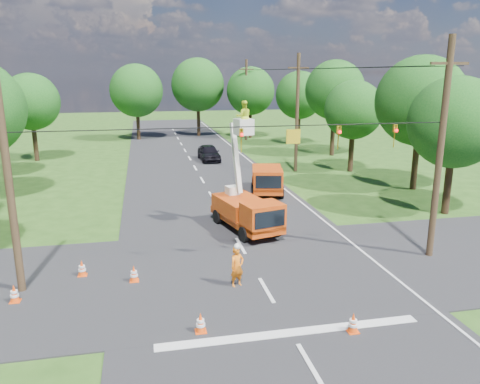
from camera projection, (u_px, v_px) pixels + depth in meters
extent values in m
plane|color=#264A16|center=(202.00, 181.00, 37.52)|extent=(140.00, 140.00, 0.00)
cube|color=black|center=(202.00, 181.00, 37.52)|extent=(12.00, 100.00, 0.06)
cube|color=black|center=(255.00, 271.00, 20.45)|extent=(56.00, 10.00, 0.07)
cube|color=silver|center=(291.00, 334.00, 15.52)|extent=(9.00, 0.45, 0.02)
cube|color=silver|center=(270.00, 177.00, 38.63)|extent=(0.12, 90.00, 0.02)
cube|color=#C24B0D|center=(246.00, 219.00, 25.62)|extent=(3.21, 5.65, 0.40)
cube|color=#C24B0D|center=(263.00, 216.00, 23.78)|extent=(2.27, 1.95, 1.33)
cube|color=black|center=(270.00, 219.00, 23.12)|extent=(1.65, 0.47, 0.84)
cube|color=#C24B0D|center=(240.00, 206.00, 26.10)|extent=(2.83, 3.70, 0.89)
cylinder|color=black|center=(244.00, 235.00, 23.81)|extent=(0.48, 0.86, 0.82)
cylinder|color=black|center=(276.00, 229.00, 24.60)|extent=(0.48, 0.86, 0.82)
cylinder|color=black|center=(218.00, 217.00, 26.75)|extent=(0.48, 0.86, 0.82)
cylinder|color=black|center=(247.00, 213.00, 27.54)|extent=(0.48, 0.86, 0.82)
cube|color=silver|center=(232.00, 190.00, 26.78)|extent=(0.81, 0.81, 0.49)
cube|color=silver|center=(236.00, 158.00, 25.87)|extent=(0.53, 1.21, 3.85)
cube|color=silver|center=(244.00, 127.00, 24.61)|extent=(1.03, 1.03, 0.84)
imported|color=#C6E526|center=(244.00, 117.00, 24.48)|extent=(0.86, 0.69, 1.68)
cube|color=#C24B0D|center=(267.00, 184.00, 33.68)|extent=(3.17, 5.71, 0.41)
cube|color=#C24B0D|center=(268.00, 180.00, 31.63)|extent=(2.28, 1.94, 1.35)
cube|color=black|center=(269.00, 182.00, 30.87)|extent=(1.68, 0.44, 0.86)
cube|color=#C24B0D|center=(267.00, 174.00, 34.23)|extent=(2.82, 3.73, 0.90)
cylinder|color=black|center=(254.00, 193.00, 32.10)|extent=(0.47, 0.87, 0.83)
cylinder|color=black|center=(282.00, 193.00, 32.05)|extent=(0.47, 0.87, 0.83)
cylinder|color=black|center=(254.00, 181.00, 35.41)|extent=(0.47, 0.87, 0.83)
cylinder|color=black|center=(279.00, 181.00, 35.37)|extent=(0.47, 0.87, 0.83)
imported|color=orange|center=(237.00, 267.00, 18.77)|extent=(0.73, 0.62, 1.70)
imported|color=black|center=(209.00, 153.00, 45.87)|extent=(1.99, 4.62, 1.55)
cone|color=#F54A0C|center=(201.00, 322.00, 15.51)|extent=(0.36, 0.36, 0.70)
cube|color=#F54A0C|center=(201.00, 331.00, 15.59)|extent=(0.38, 0.38, 0.04)
cylinder|color=white|center=(201.00, 321.00, 15.49)|extent=(0.26, 0.26, 0.09)
cylinder|color=white|center=(201.00, 325.00, 15.53)|extent=(0.31, 0.31, 0.09)
cone|color=#F54A0C|center=(353.00, 322.00, 15.51)|extent=(0.36, 0.36, 0.70)
cube|color=#F54A0C|center=(353.00, 331.00, 15.59)|extent=(0.38, 0.38, 0.04)
cylinder|color=white|center=(353.00, 321.00, 15.49)|extent=(0.26, 0.26, 0.09)
cylinder|color=white|center=(353.00, 325.00, 15.53)|extent=(0.31, 0.31, 0.09)
cone|color=#F54A0C|center=(266.00, 225.00, 25.40)|extent=(0.36, 0.36, 0.70)
cube|color=#F54A0C|center=(266.00, 231.00, 25.49)|extent=(0.38, 0.38, 0.04)
cylinder|color=white|center=(266.00, 224.00, 25.39)|extent=(0.26, 0.26, 0.09)
cylinder|color=white|center=(266.00, 226.00, 25.43)|extent=(0.31, 0.31, 0.09)
cone|color=#F54A0C|center=(264.00, 205.00, 29.23)|extent=(0.36, 0.36, 0.70)
cube|color=#F54A0C|center=(264.00, 210.00, 29.32)|extent=(0.38, 0.38, 0.04)
cylinder|color=white|center=(264.00, 204.00, 29.22)|extent=(0.26, 0.26, 0.09)
cylinder|color=white|center=(264.00, 206.00, 29.25)|extent=(0.31, 0.31, 0.09)
cone|color=#F54A0C|center=(134.00, 273.00, 19.29)|extent=(0.36, 0.36, 0.70)
cube|color=#F54A0C|center=(134.00, 281.00, 19.37)|extent=(0.38, 0.38, 0.04)
cylinder|color=white|center=(134.00, 272.00, 19.27)|extent=(0.26, 0.26, 0.09)
cylinder|color=white|center=(134.00, 275.00, 19.31)|extent=(0.31, 0.31, 0.09)
cone|color=#F54A0C|center=(82.00, 268.00, 19.83)|extent=(0.36, 0.36, 0.70)
cube|color=#F54A0C|center=(83.00, 275.00, 19.91)|extent=(0.38, 0.38, 0.04)
cylinder|color=white|center=(82.00, 267.00, 19.81)|extent=(0.26, 0.26, 0.09)
cylinder|color=white|center=(82.00, 270.00, 19.85)|extent=(0.31, 0.31, 0.09)
cone|color=#F54A0C|center=(14.00, 293.00, 17.55)|extent=(0.36, 0.36, 0.70)
cube|color=#F54A0C|center=(15.00, 301.00, 17.63)|extent=(0.38, 0.38, 0.04)
cylinder|color=white|center=(14.00, 292.00, 17.53)|extent=(0.26, 0.26, 0.09)
cylinder|color=white|center=(15.00, 295.00, 17.57)|extent=(0.31, 0.31, 0.09)
cone|color=#F54A0C|center=(277.00, 181.00, 35.62)|extent=(0.36, 0.36, 0.70)
cube|color=#F54A0C|center=(277.00, 185.00, 35.70)|extent=(0.38, 0.38, 0.04)
cylinder|color=white|center=(277.00, 180.00, 35.61)|extent=(0.26, 0.26, 0.09)
cylinder|color=white|center=(277.00, 182.00, 35.64)|extent=(0.31, 0.31, 0.09)
cylinder|color=#4C3823|center=(440.00, 151.00, 20.89)|extent=(0.30, 0.30, 10.00)
cube|color=#4C3823|center=(450.00, 63.00, 19.95)|extent=(1.80, 0.12, 0.12)
cylinder|color=#4C3823|center=(297.00, 114.00, 39.86)|extent=(0.30, 0.30, 10.00)
cube|color=#4C3823|center=(298.00, 68.00, 38.91)|extent=(1.80, 0.12, 0.12)
cylinder|color=#4C3823|center=(246.00, 100.00, 58.82)|extent=(0.30, 0.30, 10.00)
cube|color=#4C3823|center=(246.00, 69.00, 57.88)|extent=(1.80, 0.12, 0.12)
cylinder|color=#4C3823|center=(9.00, 181.00, 17.46)|extent=(0.30, 0.30, 9.00)
cylinder|color=black|center=(244.00, 127.00, 18.79)|extent=(18.00, 0.04, 0.04)
cube|color=gold|center=(293.00, 137.00, 19.32)|extent=(0.60, 0.05, 0.60)
imported|color=gold|center=(241.00, 141.00, 18.91)|extent=(0.16, 0.20, 1.00)
sphere|color=#FF0C0C|center=(242.00, 135.00, 18.73)|extent=(0.14, 0.14, 0.14)
imported|color=gold|center=(338.00, 138.00, 19.74)|extent=(0.16, 0.20, 1.00)
sphere|color=#FF0C0C|center=(340.00, 132.00, 19.56)|extent=(0.14, 0.14, 0.14)
imported|color=gold|center=(395.00, 136.00, 20.25)|extent=(0.16, 0.20, 1.00)
sphere|color=#FF0C0C|center=(397.00, 131.00, 20.08)|extent=(0.14, 0.14, 0.14)
cylinder|color=#382616|center=(35.00, 140.00, 45.47)|extent=(0.44, 0.44, 4.05)
sphere|color=#144B16|center=(31.00, 102.00, 44.56)|extent=(5.40, 5.40, 5.40)
cylinder|color=#382616|center=(448.00, 182.00, 28.32)|extent=(0.44, 0.44, 3.96)
sphere|color=#144B16|center=(455.00, 122.00, 27.43)|extent=(5.40, 5.40, 5.40)
cylinder|color=#382616|center=(415.00, 159.00, 34.23)|extent=(0.44, 0.44, 4.58)
sphere|color=#144B16|center=(421.00, 101.00, 33.20)|extent=(6.40, 6.40, 6.40)
cylinder|color=#382616|center=(351.00, 150.00, 40.61)|extent=(0.44, 0.44, 3.78)
sphere|color=#144B16|center=(354.00, 110.00, 39.76)|extent=(5.00, 5.00, 5.00)
cylinder|color=#382616|center=(333.00, 133.00, 48.39)|extent=(0.44, 0.44, 4.75)
sphere|color=#144B16|center=(335.00, 90.00, 47.32)|extent=(6.00, 6.00, 6.00)
cylinder|color=#382616|center=(298.00, 127.00, 55.86)|extent=(0.44, 0.44, 4.14)
sphere|color=#144B16|center=(299.00, 95.00, 54.93)|extent=(5.60, 5.60, 5.60)
cylinder|color=#382616|center=(138.00, 123.00, 59.69)|extent=(0.44, 0.44, 4.40)
sphere|color=#144B16|center=(136.00, 91.00, 58.70)|extent=(6.60, 6.60, 6.60)
cylinder|color=#382616|center=(198.00, 118.00, 63.12)|extent=(0.44, 0.44, 4.84)
sphere|color=#144B16|center=(198.00, 85.00, 62.02)|extent=(7.00, 7.00, 7.00)
cylinder|color=#382616|center=(250.00, 121.00, 61.62)|extent=(0.44, 0.44, 4.31)
sphere|color=#144B16|center=(250.00, 91.00, 60.65)|extent=(6.20, 6.20, 6.20)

